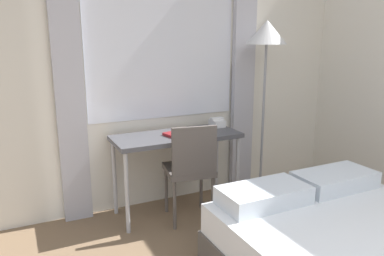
# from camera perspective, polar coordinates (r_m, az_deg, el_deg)

# --- Properties ---
(wall_back_with_window) EXTENTS (5.33, 0.13, 2.70)m
(wall_back_with_window) POSITION_cam_1_polar(r_m,az_deg,el_deg) (3.51, -7.40, 9.55)
(wall_back_with_window) COLOR silver
(wall_back_with_window) RESTS_ON ground_plane
(desk) EXTENTS (1.15, 0.48, 0.75)m
(desk) POSITION_cam_1_polar(r_m,az_deg,el_deg) (3.40, -2.38, -2.17)
(desk) COLOR #4C4C51
(desk) RESTS_ON ground_plane
(desk_chair) EXTENTS (0.46, 0.46, 0.89)m
(desk_chair) POSITION_cam_1_polar(r_m,az_deg,el_deg) (3.24, -0.21, -5.76)
(desk_chair) COLOR #59514C
(desk_chair) RESTS_ON ground_plane
(standing_lamp) EXTENTS (0.38, 0.38, 1.76)m
(standing_lamp) POSITION_cam_1_polar(r_m,az_deg,el_deg) (3.68, 11.25, 12.01)
(standing_lamp) COLOR #4C4C51
(standing_lamp) RESTS_ON ground_plane
(telephone) EXTENTS (0.13, 0.16, 0.09)m
(telephone) POSITION_cam_1_polar(r_m,az_deg,el_deg) (3.67, 3.83, 0.82)
(telephone) COLOR white
(telephone) RESTS_ON desk
(book) EXTENTS (0.23, 0.19, 0.02)m
(book) POSITION_cam_1_polar(r_m,az_deg,el_deg) (3.35, -2.43, -0.87)
(book) COLOR maroon
(book) RESTS_ON desk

